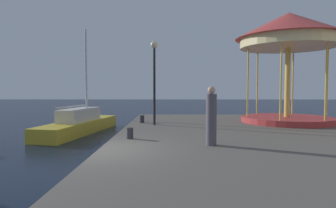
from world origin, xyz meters
TOP-DOWN VIEW (x-y plane):
  - ground_plane at (0.00, 0.00)m, footprint 120.00×120.00m
  - quay_dock at (6.07, 0.00)m, footprint 12.15×22.83m
  - sailboat_yellow at (-3.18, 8.13)m, footprint 2.92×7.55m
  - carousel at (8.38, 6.81)m, footprint 5.52×5.52m
  - lamp_post_mid_promenade at (1.35, 5.71)m, footprint 0.36×0.36m
  - bollard_north at (0.69, 1.75)m, footprint 0.24×0.24m
  - bollard_center at (0.64, 6.58)m, footprint 0.24×0.24m
  - person_mid_promenade at (3.45, 0.60)m, footprint 0.34×0.34m

SIDE VIEW (x-z plane):
  - ground_plane at x=0.00m, z-range 0.00..0.00m
  - quay_dock at x=6.07m, z-range 0.00..0.80m
  - sailboat_yellow at x=-3.18m, z-range -2.55..3.66m
  - bollard_north at x=0.69m, z-range 0.80..1.20m
  - bollard_center at x=0.64m, z-range 0.80..1.20m
  - person_mid_promenade at x=3.45m, z-range 0.74..2.63m
  - lamp_post_mid_promenade at x=1.35m, z-range 1.58..5.73m
  - carousel at x=8.38m, z-range 2.27..8.08m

